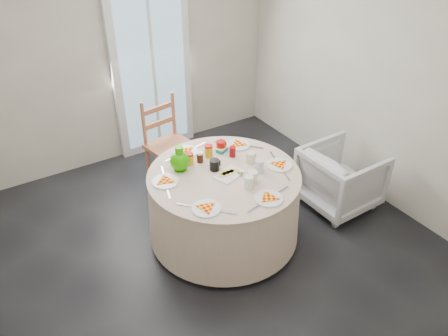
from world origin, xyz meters
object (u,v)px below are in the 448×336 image
table (224,205)px  wooden_chair (171,148)px  green_pitcher (179,157)px  armchair (341,173)px

table → wooden_chair: bearing=91.0°
wooden_chair → green_pitcher: 0.94m
table → wooden_chair: wooden_chair is taller
table → armchair: (1.32, -0.21, 0.02)m
armchair → wooden_chair: bearing=45.1°
wooden_chair → armchair: 1.86m
table → green_pitcher: 0.64m
table → wooden_chair: 1.08m
table → armchair: size_ratio=1.96×
wooden_chair → green_pitcher: bearing=-119.0°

